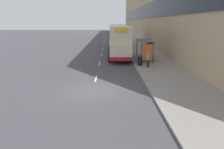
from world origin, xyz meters
TOP-DOWN VIEW (x-y plane):
  - ground_plane at (0.00, 0.00)m, footprint 220.00×220.00m
  - pavement at (6.50, 38.50)m, footprint 5.00×93.00m
  - terrace_facade at (10.49, 38.50)m, footprint 3.10×93.00m
  - lane_mark_0 at (0.00, 3.04)m, footprint 0.12×2.00m
  - lane_mark_1 at (0.00, 9.47)m, footprint 0.12×2.00m
  - lane_mark_2 at (0.00, 15.90)m, footprint 0.12×2.00m
  - lane_mark_3 at (0.00, 22.34)m, footprint 0.12×2.00m
  - lane_mark_4 at (0.00, 28.77)m, footprint 0.12×2.00m
  - lane_mark_5 at (0.00, 35.20)m, footprint 0.12×2.00m
  - lane_mark_6 at (0.00, 41.63)m, footprint 0.12×2.00m
  - lane_mark_7 at (0.00, 48.06)m, footprint 0.12×2.00m
  - lane_mark_8 at (0.00, 54.49)m, footprint 0.12×2.00m
  - bus_shelter at (5.77, 10.87)m, footprint 1.60×4.20m
  - double_decker_bus_near at (2.48, 13.95)m, footprint 2.85×11.05m
  - double_decker_bus_ahead at (2.66, 27.17)m, footprint 2.85×11.03m
  - car_0 at (2.90, 64.77)m, footprint 2.03×4.39m
  - pedestrian_at_shelter at (6.23, 11.50)m, footprint 0.33×0.33m
  - pedestrian_1 at (5.25, 6.85)m, footprint 0.32×0.32m
  - pedestrian_2 at (6.32, 14.75)m, footprint 0.31×0.31m
  - litter_bin at (4.55, 7.89)m, footprint 0.55×0.55m

SIDE VIEW (x-z plane):
  - ground_plane at x=0.00m, z-range 0.00..0.00m
  - lane_mark_0 at x=0.00m, z-range 0.00..0.01m
  - lane_mark_1 at x=0.00m, z-range 0.00..0.01m
  - lane_mark_2 at x=0.00m, z-range 0.00..0.01m
  - lane_mark_3 at x=0.00m, z-range 0.00..0.01m
  - lane_mark_4 at x=0.00m, z-range 0.00..0.01m
  - lane_mark_5 at x=0.00m, z-range 0.00..0.01m
  - lane_mark_6 at x=0.00m, z-range 0.00..0.01m
  - lane_mark_7 at x=0.00m, z-range 0.00..0.01m
  - lane_mark_8 at x=0.00m, z-range 0.00..0.01m
  - pavement at x=6.50m, z-range 0.00..0.14m
  - litter_bin at x=4.55m, z-range 0.14..1.19m
  - car_0 at x=2.90m, z-range -0.01..1.78m
  - pedestrian_2 at x=6.32m, z-range 0.16..1.73m
  - pedestrian_1 at x=5.25m, z-range 0.16..1.78m
  - pedestrian_at_shelter at x=6.23m, z-range 0.16..1.81m
  - bus_shelter at x=5.77m, z-range 0.64..3.12m
  - double_decker_bus_ahead at x=2.66m, z-range 0.14..4.44m
  - double_decker_bus_near at x=2.48m, z-range 0.14..4.44m
  - terrace_facade at x=10.49m, z-range -0.01..15.50m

